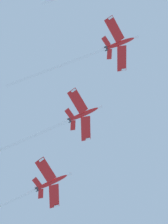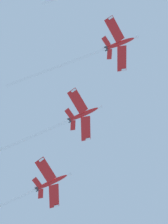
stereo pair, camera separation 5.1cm
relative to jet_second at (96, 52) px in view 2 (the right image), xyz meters
name	(u,v)px [view 2 (the right image)]	position (x,y,z in m)	size (l,w,h in m)	color
jet_second	(96,52)	(0.00, 0.00, 0.00)	(19.69, 45.14, 22.23)	red
jet_third	(56,126)	(23.00, 15.35, -8.31)	(19.71, 44.08, 22.83)	red
jet_fourth	(29,193)	(43.68, 25.78, -16.24)	(19.79, 43.33, 21.88)	red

